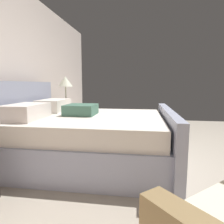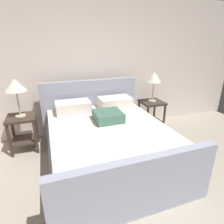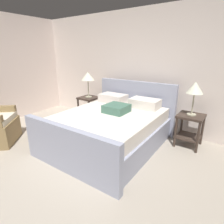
% 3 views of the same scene
% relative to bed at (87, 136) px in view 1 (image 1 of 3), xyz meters
% --- Properties ---
extents(ground_plane, '(6.27, 5.59, 0.02)m').
position_rel_bed_xyz_m(ground_plane, '(0.26, -1.63, -0.35)').
color(ground_plane, '#A79C8C').
extents(wall_back, '(6.39, 0.12, 2.53)m').
position_rel_bed_xyz_m(wall_back, '(0.26, 1.22, 0.92)').
color(wall_back, silver).
rests_on(wall_back, ground).
extents(bed, '(1.81, 2.15, 1.07)m').
position_rel_bed_xyz_m(bed, '(0.00, 0.00, 0.00)').
color(bed, '#999FB6').
rests_on(bed, ground).
extents(nightstand_right, '(0.44, 0.44, 0.60)m').
position_rel_bed_xyz_m(nightstand_right, '(1.21, 0.78, 0.06)').
color(nightstand_right, '#382B23').
rests_on(nightstand_right, ground).
extents(table_lamp_right, '(0.28, 0.28, 0.59)m').
position_rel_bed_xyz_m(table_lamp_right, '(1.21, 0.78, 0.73)').
color(table_lamp_right, '#B7B293').
rests_on(table_lamp_right, nightstand_right).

